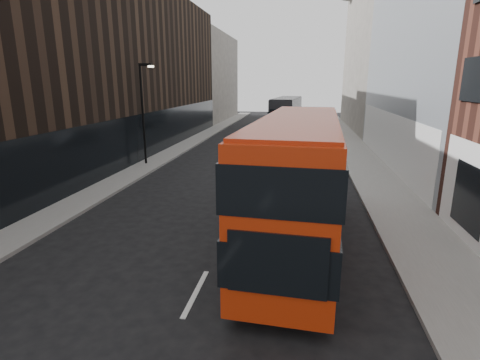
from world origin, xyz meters
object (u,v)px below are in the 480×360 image
at_px(red_bus, 298,175).
at_px(car_b, 286,144).
at_px(grey_bus, 287,112).
at_px(car_a, 303,171).
at_px(street_lamp, 144,107).
at_px(car_c, 278,142).

bearing_deg(red_bus, car_b, 97.10).
height_order(grey_bus, car_b, grey_bus).
relative_size(car_a, car_b, 1.09).
bearing_deg(grey_bus, street_lamp, -105.40).
relative_size(grey_bus, car_c, 2.75).
relative_size(street_lamp, car_c, 1.55).
bearing_deg(red_bus, street_lamp, 136.01).
relative_size(red_bus, car_c, 2.62).
height_order(street_lamp, car_b, street_lamp).
height_order(street_lamp, car_a, street_lamp).
xyz_separation_m(grey_bus, car_a, (2.23, -27.63, -1.42)).
xyz_separation_m(street_lamp, car_c, (9.04, 8.15, -3.53)).
bearing_deg(car_c, car_b, -36.05).
distance_m(street_lamp, car_c, 12.67).
height_order(street_lamp, red_bus, street_lamp).
bearing_deg(street_lamp, grey_bus, 69.82).
bearing_deg(grey_bus, car_c, -85.17).
xyz_separation_m(red_bus, grey_bus, (-1.96, 36.48, -0.51)).
xyz_separation_m(street_lamp, car_a, (11.25, -3.09, -3.49)).
bearing_deg(red_bus, car_c, 98.94).
relative_size(street_lamp, grey_bus, 0.56).
distance_m(street_lamp, red_bus, 16.30).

